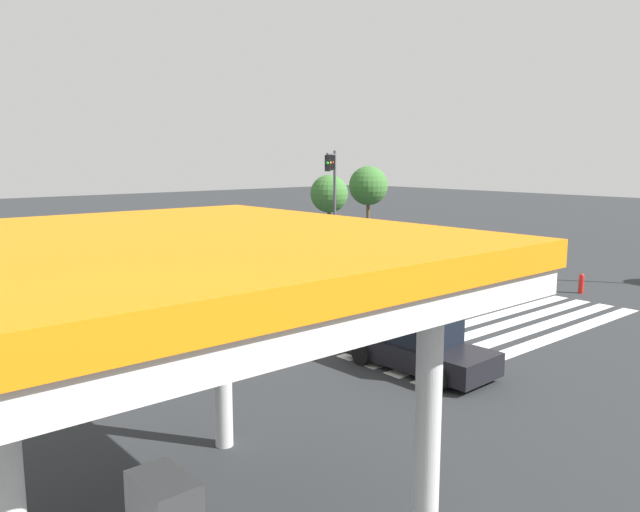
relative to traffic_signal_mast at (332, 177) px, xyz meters
The scene contains 11 objects.
ground_plane 10.53m from the traffic_signal_mast, 135.00° to the right, with size 150.64×150.64×0.00m, color #2B2D30.
crosswalk_markings 17.04m from the traffic_signal_mast, 114.03° to the right, with size 12.46×6.30×0.01m.
traffic_signal_mast is the anchor object (origin of this frame).
car_2 21.11m from the traffic_signal_mast, 125.17° to the right, with size 2.07×4.31×1.46m.
car_3 22.53m from the traffic_signal_mast, 156.34° to the right, with size 4.30×2.42×1.56m.
car_4 4.75m from the traffic_signal_mast, 132.79° to the right, with size 2.05×4.76×1.67m.
gas_station_canopy 29.11m from the traffic_signal_mast, 136.39° to the right, with size 7.61×7.61×4.76m.
pedestrian 15.23m from the traffic_signal_mast, behind, with size 0.41×0.41×1.75m.
tree_corner_b 10.67m from the traffic_signal_mast, 33.43° to the left, with size 2.95×2.95×5.13m.
tree_corner_c 6.62m from the traffic_signal_mast, 50.26° to the left, with size 2.64×2.64×4.59m.
fire_hydrant 15.73m from the traffic_signal_mast, 86.71° to the right, with size 0.22×0.22×0.86m.
Camera 1 is at (-18.05, -21.09, 5.78)m, focal length 35.00 mm.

